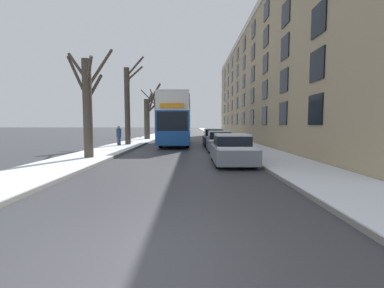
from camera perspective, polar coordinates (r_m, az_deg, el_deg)
name	(u,v)px	position (r m, az deg, el deg)	size (l,w,h in m)	color
ground_plane	(144,262)	(4.04, -10.68, -24.34)	(320.00, 320.00, 0.00)	#38383D
sidewalk_left	(166,133)	(56.82, -5.79, 2.49)	(2.98, 130.00, 0.16)	slate
sidewalk_right	(214,133)	(56.69, 4.81, 2.50)	(2.98, 130.00, 0.16)	slate
terrace_facade_right	(284,84)	(32.34, 19.68, 12.47)	(9.10, 45.22, 13.25)	tan
bare_tree_left_0	(89,103)	(14.99, -21.91, 8.45)	(1.99, 3.03, 6.44)	#423A30
bare_tree_left_1	(129,103)	(23.67, -13.84, 8.74)	(2.21, 3.70, 7.61)	#423A30
bare_tree_left_2	(149,115)	(32.15, -9.51, 6.30)	(2.81, 2.25, 6.95)	#423A30
bare_tree_left_3	(157,114)	(40.99, -7.80, 6.71)	(4.00, 2.65, 7.33)	#423A30
double_decker_bus	(177,118)	(24.27, -3.30, 5.83)	(2.59, 10.28, 4.51)	#194C99
parked_car_0	(233,150)	(12.72, 9.10, -1.35)	(1.87, 4.02, 1.47)	slate
parked_car_1	(220,142)	(18.55, 6.29, 0.46)	(1.73, 3.99, 1.46)	slate
parked_car_2	(214,138)	(23.68, 4.97, 1.38)	(1.82, 4.53, 1.53)	black
pedestrian_left_sidewalk	(120,135)	(22.64, -15.74, 1.85)	(0.40, 0.40, 1.82)	navy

